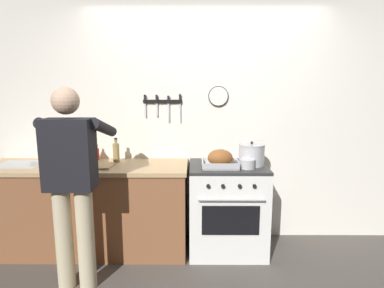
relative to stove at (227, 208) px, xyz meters
name	(u,v)px	position (x,y,z in m)	size (l,w,h in m)	color
wall_back	(205,121)	(-0.22, 0.36, 0.85)	(6.00, 0.13, 2.60)	white
counter_block	(88,207)	(-1.43, 0.00, 0.01)	(2.03, 0.65, 0.90)	brown
stove	(227,208)	(0.00, 0.00, 0.00)	(0.76, 0.67, 0.90)	white
person_cook	(72,177)	(-1.32, -0.62, 0.50)	(0.51, 0.63, 1.66)	#C6B793
roasting_pan	(220,159)	(-0.09, -0.10, 0.53)	(0.35, 0.26, 0.18)	#B7B7BC
stock_pot	(251,155)	(0.23, 0.00, 0.56)	(0.26, 0.26, 0.24)	#B7B7BC
saucepan	(247,164)	(0.17, -0.13, 0.49)	(0.15, 0.15, 0.09)	#B7B7BC
cutting_board	(94,166)	(-1.31, -0.09, 0.46)	(0.36, 0.24, 0.02)	tan
bottle_vinegar	(116,152)	(-1.14, 0.12, 0.56)	(0.07, 0.07, 0.25)	#997F4C
bottle_cooking_oil	(82,150)	(-1.51, 0.17, 0.56)	(0.08, 0.08, 0.27)	gold
bottle_hot_sauce	(97,154)	(-1.37, 0.22, 0.52)	(0.05, 0.05, 0.17)	red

